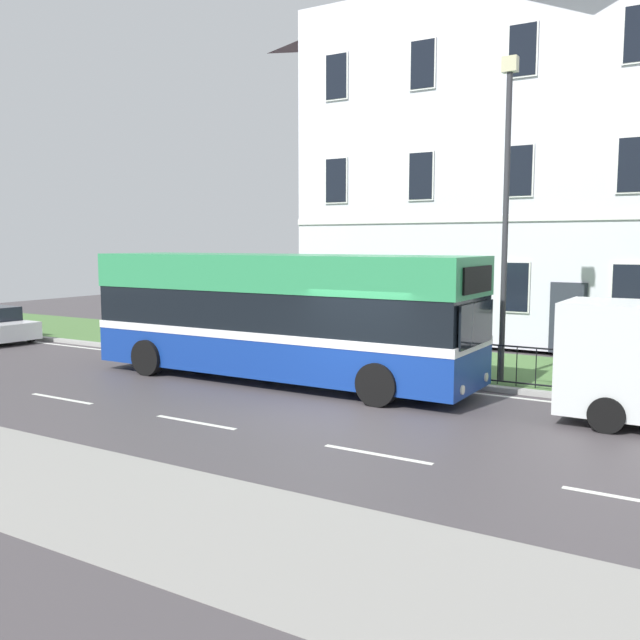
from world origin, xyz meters
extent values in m
cube|color=#454043|center=(0.00, 0.00, -0.03)|extent=(60.00, 56.00, 0.06)
cube|color=silver|center=(0.00, 3.65, 0.00)|extent=(54.00, 0.14, 0.01)
cube|color=silver|center=(-6.00, -1.80, 0.00)|extent=(2.00, 0.12, 0.01)
cube|color=silver|center=(-2.00, -1.80, 0.00)|extent=(2.00, 0.12, 0.01)
cube|color=silver|center=(2.00, -1.80, 0.00)|extent=(2.00, 0.12, 0.01)
cube|color=silver|center=(6.00, -1.80, 0.00)|extent=(2.00, 0.12, 0.01)
cube|color=#9E9E99|center=(0.00, 4.12, 0.06)|extent=(57.00, 0.24, 0.12)
cube|color=#4B733B|center=(0.00, 6.68, 0.06)|extent=(57.00, 4.87, 0.12)
cube|color=gray|center=(0.00, -5.50, 0.00)|extent=(57.00, 3.00, 0.01)
cube|color=white|center=(2.62, 14.24, 6.04)|extent=(19.76, 8.27, 11.84)
cube|color=white|center=(2.62, 10.08, 4.30)|extent=(19.76, 0.06, 0.20)
cube|color=#2D333D|center=(2.62, 10.07, 1.22)|extent=(1.10, 0.06, 2.20)
cube|color=white|center=(-5.61, 10.07, 2.12)|extent=(0.93, 0.04, 1.65)
cube|color=black|center=(-5.61, 10.05, 2.12)|extent=(0.83, 0.03, 1.55)
cube|color=white|center=(-2.32, 10.07, 2.12)|extent=(0.93, 0.04, 1.65)
cube|color=black|center=(-2.32, 10.05, 2.12)|extent=(0.83, 0.03, 1.55)
cube|color=white|center=(0.97, 10.07, 2.12)|extent=(0.93, 0.04, 1.65)
cube|color=black|center=(0.97, 10.05, 2.12)|extent=(0.83, 0.03, 1.55)
cube|color=white|center=(4.27, 10.07, 2.12)|extent=(0.93, 0.04, 1.65)
cube|color=black|center=(4.27, 10.05, 2.12)|extent=(0.83, 0.03, 1.55)
cube|color=white|center=(-5.61, 10.07, 5.77)|extent=(0.93, 0.04, 1.65)
cube|color=black|center=(-5.61, 10.05, 5.77)|extent=(0.83, 0.03, 1.55)
cube|color=white|center=(-2.32, 10.07, 5.77)|extent=(0.93, 0.04, 1.65)
cube|color=black|center=(-2.32, 10.05, 5.77)|extent=(0.83, 0.03, 1.55)
cube|color=white|center=(0.97, 10.07, 5.77)|extent=(0.93, 0.04, 1.65)
cube|color=black|center=(0.97, 10.05, 5.77)|extent=(0.83, 0.03, 1.55)
cube|color=white|center=(4.27, 10.07, 5.77)|extent=(0.93, 0.04, 1.65)
cube|color=black|center=(4.27, 10.05, 5.77)|extent=(0.83, 0.03, 1.55)
cube|color=white|center=(-5.61, 10.07, 9.41)|extent=(0.93, 0.04, 1.65)
cube|color=black|center=(-5.61, 10.05, 9.41)|extent=(0.83, 0.03, 1.55)
cube|color=white|center=(-2.32, 10.07, 9.41)|extent=(0.93, 0.04, 1.65)
cube|color=black|center=(-2.32, 10.05, 9.41)|extent=(0.83, 0.03, 1.55)
cube|color=white|center=(0.97, 10.07, 9.41)|extent=(0.93, 0.04, 1.65)
cube|color=black|center=(0.97, 10.05, 9.41)|extent=(0.83, 0.03, 1.55)
cube|color=white|center=(4.27, 10.07, 9.41)|extent=(0.93, 0.04, 1.65)
cube|color=black|center=(4.27, 10.05, 9.41)|extent=(0.83, 0.03, 1.55)
cube|color=black|center=(2.62, 4.40, 1.07)|extent=(19.07, 0.04, 0.04)
cube|color=black|center=(2.62, 4.40, 0.20)|extent=(19.07, 0.04, 0.04)
cylinder|color=black|center=(-6.91, 4.40, 0.59)|extent=(0.02, 0.02, 0.95)
cylinder|color=black|center=(-6.46, 4.40, 0.59)|extent=(0.02, 0.02, 0.95)
cylinder|color=black|center=(-6.00, 4.40, 0.59)|extent=(0.02, 0.02, 0.95)
cylinder|color=black|center=(-5.55, 4.40, 0.59)|extent=(0.02, 0.02, 0.95)
cylinder|color=black|center=(-5.10, 4.40, 0.59)|extent=(0.02, 0.02, 0.95)
cylinder|color=black|center=(-4.64, 4.40, 0.59)|extent=(0.02, 0.02, 0.95)
cylinder|color=black|center=(-4.19, 4.40, 0.59)|extent=(0.02, 0.02, 0.95)
cylinder|color=black|center=(-3.73, 4.40, 0.59)|extent=(0.02, 0.02, 0.95)
cylinder|color=black|center=(-3.28, 4.40, 0.59)|extent=(0.02, 0.02, 0.95)
cylinder|color=black|center=(-2.83, 4.40, 0.59)|extent=(0.02, 0.02, 0.95)
cylinder|color=black|center=(-2.37, 4.40, 0.59)|extent=(0.02, 0.02, 0.95)
cylinder|color=black|center=(-1.92, 4.40, 0.59)|extent=(0.02, 0.02, 0.95)
cylinder|color=black|center=(-1.46, 4.40, 0.59)|extent=(0.02, 0.02, 0.95)
cylinder|color=black|center=(-1.01, 4.40, 0.59)|extent=(0.02, 0.02, 0.95)
cylinder|color=black|center=(-0.56, 4.40, 0.59)|extent=(0.02, 0.02, 0.95)
cylinder|color=black|center=(-0.10, 4.40, 0.59)|extent=(0.02, 0.02, 0.95)
cylinder|color=black|center=(0.35, 4.40, 0.59)|extent=(0.02, 0.02, 0.95)
cylinder|color=black|center=(0.81, 4.40, 0.59)|extent=(0.02, 0.02, 0.95)
cylinder|color=black|center=(1.26, 4.40, 0.59)|extent=(0.02, 0.02, 0.95)
cylinder|color=black|center=(1.71, 4.40, 0.59)|extent=(0.02, 0.02, 0.95)
cylinder|color=black|center=(2.17, 4.40, 0.59)|extent=(0.02, 0.02, 0.95)
cylinder|color=black|center=(2.62, 4.40, 0.59)|extent=(0.02, 0.02, 0.95)
cylinder|color=black|center=(3.08, 4.40, 0.59)|extent=(0.02, 0.02, 0.95)
cylinder|color=black|center=(3.53, 4.40, 0.59)|extent=(0.02, 0.02, 0.95)
cylinder|color=black|center=(3.98, 4.40, 0.59)|extent=(0.02, 0.02, 0.95)
cylinder|color=black|center=(4.44, 4.40, 0.59)|extent=(0.02, 0.02, 0.95)
cylinder|color=black|center=(4.89, 4.40, 0.59)|extent=(0.02, 0.02, 0.95)
cube|color=navy|center=(-2.95, 2.48, 0.80)|extent=(10.35, 2.54, 1.07)
cube|color=white|center=(-2.95, 2.48, 1.29)|extent=(10.37, 2.56, 0.20)
cube|color=black|center=(-2.95, 2.48, 1.84)|extent=(10.27, 2.50, 1.01)
cube|color=#2E8E54|center=(-2.95, 2.48, 2.79)|extent=(10.35, 2.54, 0.89)
cube|color=black|center=(2.24, 2.50, 1.79)|extent=(0.07, 2.10, 0.93)
cube|color=black|center=(2.24, 2.50, 2.74)|extent=(0.07, 1.80, 0.57)
cylinder|color=silver|center=(2.23, 3.30, 0.48)|extent=(0.04, 0.20, 0.20)
cylinder|color=silver|center=(2.24, 1.70, 0.48)|extent=(0.04, 0.20, 0.20)
cylinder|color=black|center=(0.45, 3.69, 0.48)|extent=(0.96, 0.30, 0.96)
cylinder|color=black|center=(0.46, 1.29, 0.48)|extent=(0.96, 0.30, 0.96)
cylinder|color=black|center=(-6.37, 3.66, 0.48)|extent=(0.96, 0.30, 0.96)
cylinder|color=black|center=(-6.36, 1.26, 0.48)|extent=(0.96, 0.30, 0.96)
cylinder|color=black|center=(5.07, 3.49, 0.34)|extent=(0.68, 0.22, 0.68)
cylinder|color=black|center=(5.07, 1.61, 0.34)|extent=(0.68, 0.22, 0.68)
cylinder|color=black|center=(-14.56, 3.64, 0.30)|extent=(0.61, 0.21, 0.60)
cylinder|color=#333338|center=(2.10, 4.90, 3.84)|extent=(0.14, 0.14, 7.44)
cube|color=beige|center=(2.10, 4.90, 7.74)|extent=(0.36, 0.24, 0.36)
camera|label=1|loc=(6.99, -11.90, 3.54)|focal=38.69mm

